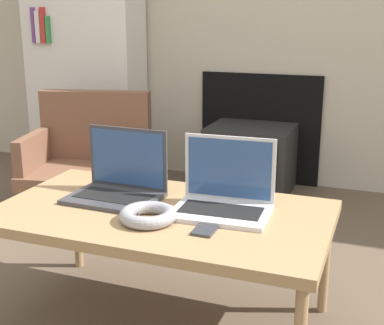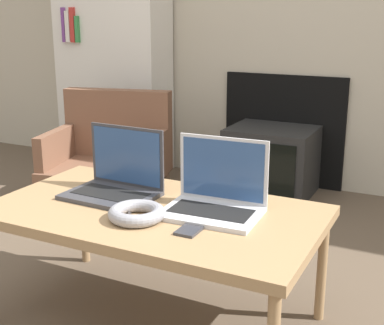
% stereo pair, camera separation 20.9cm
% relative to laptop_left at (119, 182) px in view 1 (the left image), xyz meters
% --- Properties ---
extents(table, '(1.15, 0.65, 0.44)m').
position_rel_laptop_left_xyz_m(table, '(0.20, -0.08, -0.09)').
color(table, '#9E7A51').
rests_on(table, ground_plane).
extents(laptop_left, '(0.33, 0.25, 0.25)m').
position_rel_laptop_left_xyz_m(laptop_left, '(0.00, 0.00, 0.00)').
color(laptop_left, '#38383D').
rests_on(laptop_left, table).
extents(laptop_right, '(0.34, 0.25, 0.25)m').
position_rel_laptop_left_xyz_m(laptop_right, '(0.41, -0.00, 0.00)').
color(laptop_right, silver).
rests_on(laptop_right, table).
extents(headphones, '(0.19, 0.19, 0.04)m').
position_rel_laptop_left_xyz_m(headphones, '(0.21, -0.18, -0.03)').
color(headphones, gray).
rests_on(headphones, table).
extents(phone, '(0.07, 0.12, 0.01)m').
position_rel_laptop_left_xyz_m(phone, '(0.41, -0.19, -0.05)').
color(phone, '#333338').
rests_on(phone, table).
extents(tv, '(0.52, 0.43, 0.42)m').
position_rel_laptop_left_xyz_m(tv, '(0.11, 1.52, -0.29)').
color(tv, black).
rests_on(tv, ground_plane).
extents(armchair, '(0.79, 0.69, 0.64)m').
position_rel_laptop_left_xyz_m(armchair, '(-0.75, 1.03, -0.19)').
color(armchair, brown).
rests_on(armchair, ground_plane).
extents(bookshelf, '(0.80, 0.32, 1.64)m').
position_rel_laptop_left_xyz_m(bookshelf, '(-1.10, 1.58, 0.32)').
color(bookshelf, silver).
rests_on(bookshelf, ground_plane).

